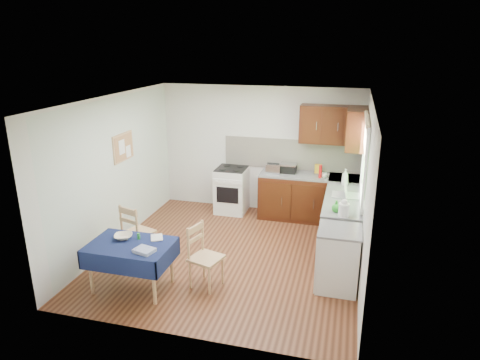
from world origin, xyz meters
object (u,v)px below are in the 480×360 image
(kettle, at_px, (344,209))
(dish_rack, at_px, (346,195))
(chair_near, at_px, (203,254))
(dining_table, at_px, (131,251))
(chair_far, at_px, (136,231))
(toaster, at_px, (273,169))
(sandwich_press, at_px, (288,168))

(kettle, bearing_deg, dish_rack, 89.63)
(chair_near, distance_m, dish_rack, 2.58)
(dining_table, relative_size, chair_far, 1.21)
(chair_near, bearing_deg, toaster, 6.33)
(sandwich_press, bearing_deg, kettle, -58.46)
(chair_far, bearing_deg, sandwich_press, -112.50)
(sandwich_press, relative_size, dish_rack, 0.69)
(dining_table, distance_m, chair_near, 0.99)
(dish_rack, relative_size, kettle, 1.69)
(dining_table, height_order, chair_near, chair_near)
(dish_rack, bearing_deg, dining_table, -156.31)
(dining_table, distance_m, sandwich_press, 3.59)
(sandwich_press, distance_m, dish_rack, 1.55)
(chair_near, xyz_separation_m, dish_rack, (1.85, 1.75, 0.44))
(toaster, relative_size, kettle, 1.05)
(dish_rack, bearing_deg, chair_near, -149.60)
(dish_rack, bearing_deg, toaster, 132.66)
(chair_near, bearing_deg, kettle, -48.24)
(chair_near, bearing_deg, dish_rack, -30.25)
(chair_far, height_order, toaster, toaster)
(dining_table, relative_size, dish_rack, 2.56)
(dining_table, bearing_deg, toaster, 60.83)
(toaster, height_order, dish_rack, same)
(dining_table, xyz_separation_m, chair_far, (-0.33, 0.76, -0.08))
(chair_far, distance_m, chair_near, 1.34)
(chair_near, xyz_separation_m, kettle, (1.84, 0.88, 0.53))
(chair_far, bearing_deg, kettle, -154.51)
(dining_table, height_order, kettle, kettle)
(chair_far, xyz_separation_m, dish_rack, (3.11, 1.31, 0.43))
(dining_table, height_order, sandwich_press, sandwich_press)
(dish_rack, bearing_deg, chair_far, -170.24)
(dining_table, bearing_deg, kettle, 19.28)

